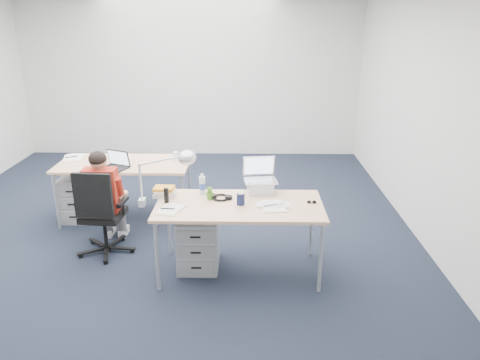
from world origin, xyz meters
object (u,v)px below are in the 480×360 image
silver_laptop (260,176)px  water_bottle (202,184)px  headphones (221,197)px  desk_near (239,209)px  can_koozie (241,198)px  drawer_pedestal_far (79,197)px  book_stack (165,192)px  seated_person (106,198)px  dark_laptop (113,160)px  computer_mouse (279,203)px  bear_figurine (210,193)px  office_chair (104,230)px  desk_far (124,166)px  cordless_phone (166,196)px  desk_lamp (159,177)px  sunglasses (312,202)px  far_cup (176,156)px  drawer_pedestal_near (199,241)px  wireless_keyboard (273,205)px

silver_laptop → water_bottle: silver_laptop is taller
silver_laptop → headphones: 0.46m
desk_near → can_koozie: can_koozie is taller
drawer_pedestal_far → book_stack: (1.29, -1.10, 0.50)m
seated_person → dark_laptop: bearing=94.9°
computer_mouse → bear_figurine: (-0.68, 0.13, 0.05)m
office_chair → seated_person: size_ratio=0.86×
desk_far → bear_figurine: 1.66m
bear_figurine → cordless_phone: bearing=-166.0°
water_bottle → book_stack: bearing=-168.9°
office_chair → desk_lamp: bearing=-26.2°
book_stack → desk_lamp: size_ratio=0.37×
desk_far → sunglasses: sunglasses is taller
dark_laptop → far_cup: 0.77m
seated_person → water_bottle: seated_person is taller
silver_laptop → computer_mouse: silver_laptop is taller
desk_near → office_chair: (-1.46, 0.37, -0.41)m
drawer_pedestal_far → book_stack: size_ratio=2.57×
desk_near → sunglasses: size_ratio=17.54×
drawer_pedestal_near → wireless_keyboard: bearing=-11.3°
drawer_pedestal_near → computer_mouse: 0.94m
drawer_pedestal_far → bear_figurine: (1.75, -1.18, 0.52)m
cordless_phone → sunglasses: (1.40, 0.01, -0.07)m
cordless_phone → water_bottle: bearing=47.1°
sunglasses → seated_person: bearing=168.6°
drawer_pedestal_near → dark_laptop: bearing=138.8°
sunglasses → far_cup: size_ratio=0.87×
can_koozie → far_cup: (-0.84, 1.44, -0.01)m
headphones → far_cup: 1.44m
desk_far → drawer_pedestal_near: bearing=-49.4°
drawer_pedestal_near → water_bottle: (0.04, 0.16, 0.56)m
seated_person → headphones: bearing=-16.8°
desk_far → sunglasses: bearing=-30.9°
water_bottle → cordless_phone: (-0.32, -0.25, -0.03)m
far_cup → desk_near: bearing=-60.1°
office_chair → headphones: 1.38m
seated_person → book_stack: seated_person is taller
drawer_pedestal_near → silver_laptop: size_ratio=1.59×
sunglasses → office_chair: bearing=172.8°
silver_laptop → sunglasses: silver_laptop is taller
silver_laptop → desk_lamp: size_ratio=0.61×
desk_far → far_cup: bearing=10.9°
headphones → dark_laptop: size_ratio=0.77×
desk_far → water_bottle: 1.50m
cordless_phone → dark_laptop: (-0.80, 1.04, 0.03)m
water_bottle → dark_laptop: 1.37m
book_stack → computer_mouse: bearing=-10.5°
silver_laptop → can_koozie: size_ratio=2.72×
drawer_pedestal_near → computer_mouse: bearing=-8.8°
seated_person → far_cup: 1.12m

